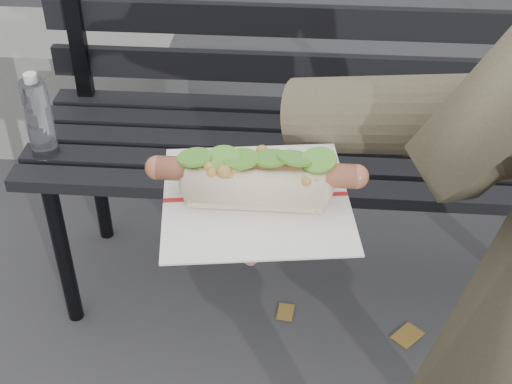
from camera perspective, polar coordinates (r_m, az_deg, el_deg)
park_bench at (r=1.78m, az=5.94°, el=6.30°), size 1.50×0.44×0.88m
concrete_block at (r=2.73m, az=-18.90°, el=8.33°), size 1.20×0.40×0.40m
held_hotdog at (r=0.78m, az=15.25°, el=4.46°), size 0.64×0.32×0.20m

